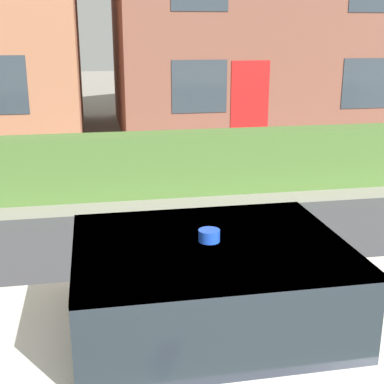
# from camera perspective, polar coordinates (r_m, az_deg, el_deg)

# --- Properties ---
(road_strip) EXTENTS (28.00, 6.50, 0.01)m
(road_strip) POSITION_cam_1_polar(r_m,az_deg,el_deg) (5.75, 2.15, -12.36)
(road_strip) COLOR #424247
(road_strip) RESTS_ON ground
(garden_hedge) EXTENTS (15.81, 0.56, 1.11)m
(garden_hedge) POSITION_cam_1_polar(r_m,az_deg,el_deg) (9.43, -3.96, 2.95)
(garden_hedge) COLOR #4C7233
(garden_hedge) RESTS_ON ground
(police_car) EXTENTS (4.27, 1.63, 1.51)m
(police_car) POSITION_cam_1_polar(r_m,az_deg,el_deg) (4.04, 5.03, -15.13)
(police_car) COLOR black
(police_car) RESTS_ON road_strip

